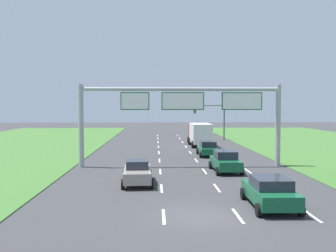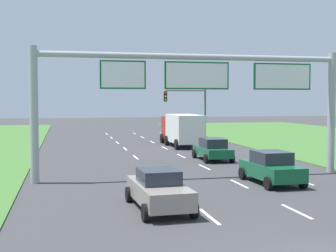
{
  "view_description": "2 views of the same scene",
  "coord_description": "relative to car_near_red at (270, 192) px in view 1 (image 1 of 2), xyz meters",
  "views": [
    {
      "loc": [
        -2.13,
        -17.25,
        5.18
      ],
      "look_at": [
        -0.93,
        18.25,
        3.27
      ],
      "focal_mm": 40.0,
      "sensor_mm": 36.0,
      "label": 1
    },
    {
      "loc": [
        -6.91,
        -10.19,
        4.29
      ],
      "look_at": [
        -0.98,
        16.4,
        2.74
      ],
      "focal_mm": 50.0,
      "sensor_mm": 36.0,
      "label": 2
    }
  ],
  "objects": [
    {
      "name": "lane_dashes_inner_right",
      "position": [
        -1.96,
        13.57,
        -0.8
      ],
      "size": [
        0.14,
        68.4,
        0.01
      ],
      "color": "white",
      "rests_on": "ground_plane"
    },
    {
      "name": "car_lead_silver",
      "position": [
        -0.35,
        10.28,
        0.02
      ],
      "size": [
        2.15,
        4.2,
        1.66
      ],
      "rotation": [
        0.0,
        0.0,
        0.03
      ],
      "color": "#145633",
      "rests_on": "ground_plane"
    },
    {
      "name": "lane_dashes_inner_left",
      "position": [
        -5.46,
        13.57,
        -0.8
      ],
      "size": [
        0.14,
        68.4,
        0.01
      ],
      "color": "white",
      "rests_on": "ground_plane"
    },
    {
      "name": "car_near_red",
      "position": [
        0.0,
        0.0,
        0.0
      ],
      "size": [
        2.27,
        4.42,
        1.57
      ],
      "rotation": [
        0.0,
        0.0,
        -0.01
      ],
      "color": "#145633",
      "rests_on": "ground_plane"
    },
    {
      "name": "lane_dashes_slip",
      "position": [
        1.54,
        13.57,
        -0.8
      ],
      "size": [
        0.14,
        68.4,
        0.01
      ],
      "color": "white",
      "rests_on": "ground_plane"
    },
    {
      "name": "car_far_ahead",
      "position": [
        -0.41,
        19.69,
        -0.02
      ],
      "size": [
        2.07,
        4.11,
        1.56
      ],
      "rotation": [
        0.0,
        0.0,
        -0.01
      ],
      "color": "#145633",
      "rests_on": "ground_plane"
    },
    {
      "name": "traffic_light_mast",
      "position": [
        2.71,
        37.91,
        3.06
      ],
      "size": [
        4.76,
        0.49,
        5.6
      ],
      "color": "#47494F",
      "rests_on": "ground_plane"
    },
    {
      "name": "sign_gantry",
      "position": [
        -3.42,
        13.01,
        4.15
      ],
      "size": [
        17.24,
        0.44,
        7.0
      ],
      "color": "#9EA0A5",
      "rests_on": "ground_plane"
    },
    {
      "name": "ground_plane",
      "position": [
        -3.71,
        -1.43,
        -0.81
      ],
      "size": [
        200.0,
        200.0,
        0.0
      ],
      "primitive_type": "plane",
      "color": "#38383A"
    },
    {
      "name": "car_mid_lane",
      "position": [
        -7.05,
        6.06,
        -0.03
      ],
      "size": [
        2.17,
        4.47,
        1.57
      ],
      "rotation": [
        0.0,
        0.0,
        0.04
      ],
      "color": "gray",
      "rests_on": "ground_plane"
    },
    {
      "name": "box_truck",
      "position": [
        -0.07,
        29.84,
        0.8
      ],
      "size": [
        2.75,
        7.32,
        2.92
      ],
      "rotation": [
        0.0,
        0.0,
        0.01
      ],
      "color": "#B21E19",
      "rests_on": "ground_plane"
    }
  ]
}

